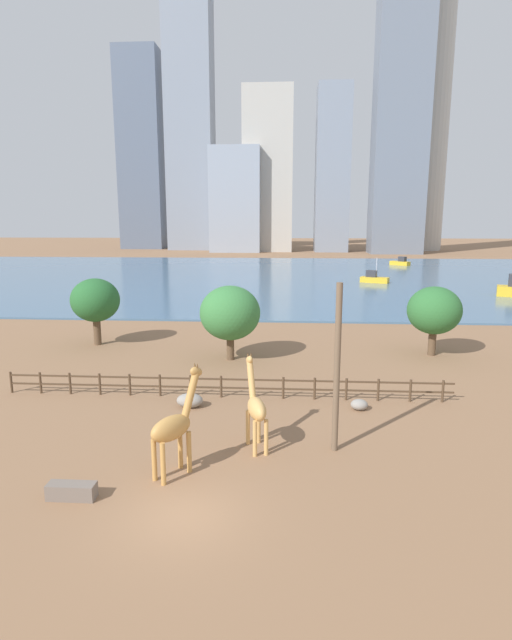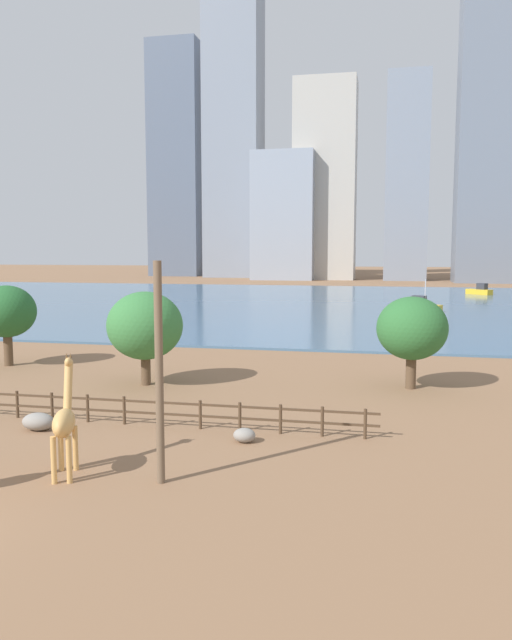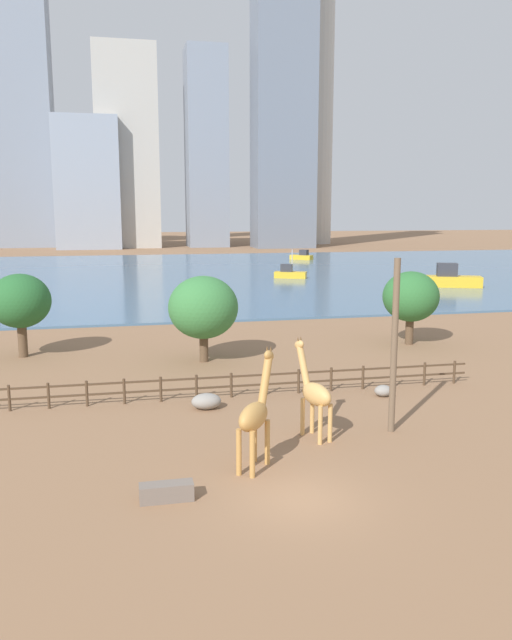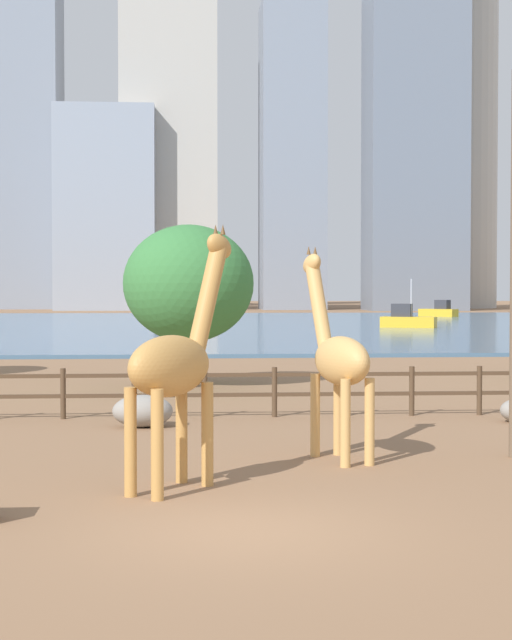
{
  "view_description": "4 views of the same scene",
  "coord_description": "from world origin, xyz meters",
  "px_view_note": "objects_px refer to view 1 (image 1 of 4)",
  "views": [
    {
      "loc": [
        3.52,
        -15.63,
        10.19
      ],
      "look_at": [
        1.46,
        16.67,
        3.72
      ],
      "focal_mm": 28.0,
      "sensor_mm": 36.0,
      "label": 1
    },
    {
      "loc": [
        13.18,
        -14.05,
        7.98
      ],
      "look_at": [
        3.34,
        32.77,
        2.55
      ],
      "focal_mm": 35.0,
      "sensor_mm": 36.0,
      "label": 2
    },
    {
      "loc": [
        -5.57,
        -18.86,
        9.54
      ],
      "look_at": [
        3.76,
        24.78,
        1.76
      ],
      "focal_mm": 35.0,
      "sensor_mm": 36.0,
      "label": 3
    },
    {
      "loc": [
        -0.81,
        -13.32,
        3.31
      ],
      "look_at": [
        2.81,
        36.22,
        1.79
      ],
      "focal_mm": 55.0,
      "sensor_mm": 36.0,
      "label": 4
    }
  ],
  "objects_px": {
    "tree_center_broad": "(95,301)",
    "tree_left_large": "(230,313)",
    "boulder_by_pole": "(359,405)",
    "tree_right_tall": "(434,311)",
    "feeding_trough": "(72,491)",
    "boat_ferry": "(374,278)",
    "boat_sailboat": "(400,262)",
    "giraffe_tall": "(256,407)",
    "boulder_near_fence": "(190,400)",
    "utility_pole": "(337,369)",
    "giraffe_companion": "(174,427)"
  },
  "relations": [
    {
      "from": "tree_center_broad",
      "to": "boat_sailboat",
      "type": "xyz_separation_m",
      "value": [
        41.26,
        75.64,
        -2.86
      ]
    },
    {
      "from": "boulder_near_fence",
      "to": "feeding_trough",
      "type": "xyz_separation_m",
      "value": [
        -2.6,
        -9.47,
        -0.09
      ]
    },
    {
      "from": "boat_ferry",
      "to": "feeding_trough",
      "type": "bearing_deg",
      "value": -84.61
    },
    {
      "from": "boulder_by_pole",
      "to": "boat_sailboat",
      "type": "xyz_separation_m",
      "value": [
        21.48,
        89.06,
        0.57
      ]
    },
    {
      "from": "utility_pole",
      "to": "tree_center_broad",
      "type": "height_order",
      "value": "utility_pole"
    },
    {
      "from": "boulder_by_pole",
      "to": "boat_sailboat",
      "type": "height_order",
      "value": "boat_sailboat"
    },
    {
      "from": "tree_center_broad",
      "to": "boat_ferry",
      "type": "relative_size",
      "value": 1.17
    },
    {
      "from": "feeding_trough",
      "to": "tree_center_broad",
      "type": "xyz_separation_m",
      "value": [
        -7.85,
        23.09,
        3.42
      ]
    },
    {
      "from": "boulder_by_pole",
      "to": "tree_right_tall",
      "type": "distance_m",
      "value": 14.16
    },
    {
      "from": "utility_pole",
      "to": "giraffe_companion",
      "type": "bearing_deg",
      "value": -158.44
    },
    {
      "from": "giraffe_tall",
      "to": "boat_sailboat",
      "type": "height_order",
      "value": "giraffe_tall"
    },
    {
      "from": "giraffe_tall",
      "to": "utility_pole",
      "type": "xyz_separation_m",
      "value": [
        3.55,
        0.02,
        1.85
      ]
    },
    {
      "from": "boulder_near_fence",
      "to": "boulder_by_pole",
      "type": "relative_size",
      "value": 1.57
    },
    {
      "from": "giraffe_companion",
      "to": "boulder_by_pole",
      "type": "height_order",
      "value": "giraffe_companion"
    },
    {
      "from": "feeding_trough",
      "to": "boat_ferry",
      "type": "relative_size",
      "value": 0.38
    },
    {
      "from": "giraffe_companion",
      "to": "boulder_near_fence",
      "type": "distance_m",
      "value": 7.69
    },
    {
      "from": "boulder_near_fence",
      "to": "tree_right_tall",
      "type": "height_order",
      "value": "tree_right_tall"
    },
    {
      "from": "giraffe_tall",
      "to": "feeding_trough",
      "type": "distance_m",
      "value": 8.23
    },
    {
      "from": "giraffe_tall",
      "to": "boulder_by_pole",
      "type": "height_order",
      "value": "giraffe_tall"
    },
    {
      "from": "giraffe_companion",
      "to": "boat_sailboat",
      "type": "xyz_separation_m",
      "value": [
        29.95,
        96.7,
        -1.21
      ]
    },
    {
      "from": "giraffe_companion",
      "to": "tree_right_tall",
      "type": "relative_size",
      "value": 0.84
    },
    {
      "from": "utility_pole",
      "to": "feeding_trough",
      "type": "bearing_deg",
      "value": -155.29
    },
    {
      "from": "feeding_trough",
      "to": "giraffe_tall",
      "type": "bearing_deg",
      "value": 35.21
    },
    {
      "from": "utility_pole",
      "to": "boat_sailboat",
      "type": "xyz_separation_m",
      "value": [
        23.27,
        94.06,
        -2.94
      ]
    },
    {
      "from": "tree_center_broad",
      "to": "tree_left_large",
      "type": "bearing_deg",
      "value": -18.24
    },
    {
      "from": "utility_pole",
      "to": "tree_left_large",
      "type": "height_order",
      "value": "utility_pole"
    },
    {
      "from": "boulder_near_fence",
      "to": "tree_center_broad",
      "type": "xyz_separation_m",
      "value": [
        -10.44,
        13.62,
        3.33
      ]
    },
    {
      "from": "boulder_near_fence",
      "to": "boat_ferry",
      "type": "bearing_deg",
      "value": 70.99
    },
    {
      "from": "boat_sailboat",
      "to": "utility_pole",
      "type": "bearing_deg",
      "value": 119.4
    },
    {
      "from": "boulder_near_fence",
      "to": "boat_sailboat",
      "type": "bearing_deg",
      "value": 70.95
    },
    {
      "from": "utility_pole",
      "to": "boulder_by_pole",
      "type": "distance_m",
      "value": 6.37
    },
    {
      "from": "giraffe_tall",
      "to": "tree_center_broad",
      "type": "bearing_deg",
      "value": 19.55
    },
    {
      "from": "tree_center_broad",
      "to": "giraffe_tall",
      "type": "bearing_deg",
      "value": -51.94
    },
    {
      "from": "tree_left_large",
      "to": "giraffe_tall",
      "type": "bearing_deg",
      "value": -78.99
    },
    {
      "from": "giraffe_companion",
      "to": "tree_center_broad",
      "type": "bearing_deg",
      "value": 64.92
    },
    {
      "from": "giraffe_tall",
      "to": "giraffe_companion",
      "type": "height_order",
      "value": "giraffe_companion"
    },
    {
      "from": "tree_right_tall",
      "to": "giraffe_tall",
      "type": "bearing_deg",
      "value": -126.56
    },
    {
      "from": "giraffe_tall",
      "to": "boulder_by_pole",
      "type": "xyz_separation_m",
      "value": [
        5.35,
        5.01,
        -1.66
      ]
    },
    {
      "from": "boat_sailboat",
      "to": "tree_right_tall",
      "type": "bearing_deg",
      "value": 122.78
    },
    {
      "from": "boat_ferry",
      "to": "boat_sailboat",
      "type": "height_order",
      "value": "boat_ferry"
    },
    {
      "from": "tree_right_tall",
      "to": "utility_pole",
      "type": "bearing_deg",
      "value": -117.96
    },
    {
      "from": "tree_center_broad",
      "to": "tree_right_tall",
      "type": "relative_size",
      "value": 1.04
    },
    {
      "from": "tree_left_large",
      "to": "tree_right_tall",
      "type": "height_order",
      "value": "tree_left_large"
    },
    {
      "from": "boulder_by_pole",
      "to": "boulder_near_fence",
      "type": "bearing_deg",
      "value": -178.84
    },
    {
      "from": "tree_left_large",
      "to": "tree_center_broad",
      "type": "xyz_separation_m",
      "value": [
        -11.59,
        3.82,
        0.21
      ]
    },
    {
      "from": "tree_right_tall",
      "to": "boat_sailboat",
      "type": "relative_size",
      "value": 1.22
    },
    {
      "from": "tree_center_broad",
      "to": "boat_ferry",
      "type": "height_order",
      "value": "tree_center_broad"
    },
    {
      "from": "feeding_trough",
      "to": "tree_left_large",
      "type": "bearing_deg",
      "value": 79.0
    },
    {
      "from": "boulder_near_fence",
      "to": "tree_left_large",
      "type": "relative_size",
      "value": 0.26
    },
    {
      "from": "feeding_trough",
      "to": "tree_left_large",
      "type": "relative_size",
      "value": 0.33
    }
  ]
}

